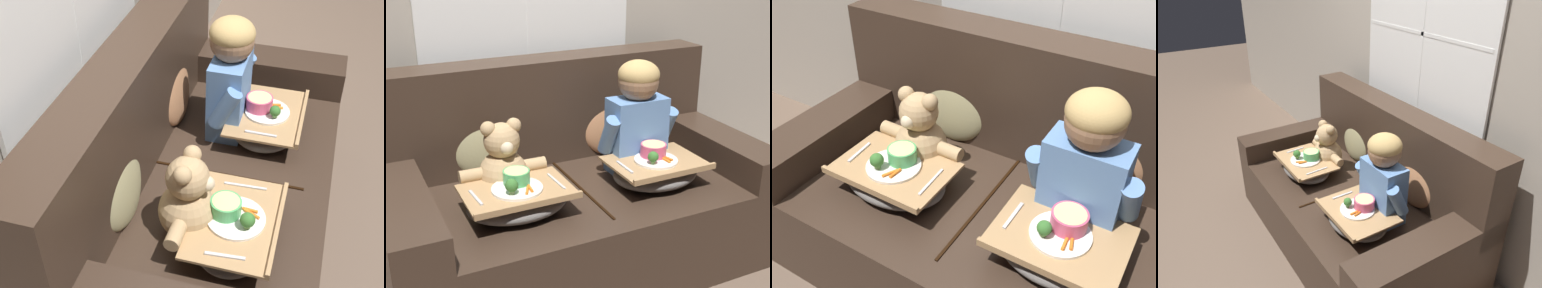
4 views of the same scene
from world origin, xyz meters
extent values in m
plane|color=brown|center=(0.00, 0.00, 0.00)|extent=(14.00, 14.00, 0.00)
cube|color=#38281E|center=(0.00, 0.00, 0.22)|extent=(1.87, 1.00, 0.43)
cube|color=#38281E|center=(0.00, 0.39, 0.71)|extent=(1.87, 0.22, 0.55)
cube|color=#38281E|center=(-0.82, 0.00, 0.51)|extent=(0.22, 1.00, 0.16)
cube|color=#38281E|center=(0.82, 0.00, 0.51)|extent=(0.22, 1.00, 0.16)
cube|color=black|center=(0.00, -0.02, 0.44)|extent=(0.01, 0.74, 0.01)
ellipsoid|color=#B2754C|center=(0.36, 0.31, 0.61)|extent=(0.38, 0.18, 0.39)
ellipsoid|color=tan|center=(-0.36, 0.31, 0.61)|extent=(0.37, 0.18, 0.38)
cube|color=#5B84BC|center=(0.36, 0.03, 0.63)|extent=(0.29, 0.16, 0.39)
sphere|color=#936B4C|center=(0.36, 0.03, 0.91)|extent=(0.20, 0.20, 0.20)
ellipsoid|color=tan|center=(0.36, 0.03, 0.94)|extent=(0.21, 0.21, 0.14)
cylinder|color=#5B84BC|center=(0.19, 0.01, 0.66)|extent=(0.08, 0.15, 0.21)
cylinder|color=#5B84BC|center=(0.52, 0.01, 0.66)|extent=(0.08, 0.15, 0.21)
sphere|color=tan|center=(-0.36, 0.03, 0.55)|extent=(0.23, 0.23, 0.23)
sphere|color=tan|center=(-0.36, 0.03, 0.71)|extent=(0.17, 0.17, 0.17)
sphere|color=tan|center=(-0.42, 0.03, 0.78)|extent=(0.07, 0.07, 0.07)
sphere|color=tan|center=(-0.30, 0.03, 0.78)|extent=(0.07, 0.07, 0.07)
sphere|color=beige|center=(-0.36, -0.05, 0.71)|extent=(0.06, 0.06, 0.06)
sphere|color=black|center=(-0.36, -0.06, 0.71)|extent=(0.02, 0.02, 0.02)
cylinder|color=tan|center=(-0.50, 0.03, 0.57)|extent=(0.12, 0.06, 0.06)
cylinder|color=tan|center=(-0.21, 0.02, 0.57)|extent=(0.12, 0.06, 0.06)
cylinder|color=tan|center=(-0.41, -0.09, 0.46)|extent=(0.06, 0.10, 0.06)
cylinder|color=tan|center=(-0.31, -0.09, 0.46)|extent=(0.06, 0.10, 0.06)
ellipsoid|color=slate|center=(0.36, -0.16, 0.49)|extent=(0.43, 0.33, 0.11)
cube|color=tan|center=(0.36, -0.16, 0.54)|extent=(0.45, 0.35, 0.01)
cube|color=tan|center=(0.36, -0.33, 0.56)|extent=(0.45, 0.02, 0.02)
cylinder|color=white|center=(0.36, -0.16, 0.56)|extent=(0.21, 0.21, 0.01)
cylinder|color=#D64C70|center=(0.37, -0.12, 0.59)|extent=(0.13, 0.13, 0.06)
cylinder|color=#E5D189|center=(0.37, -0.12, 0.62)|extent=(0.11, 0.11, 0.01)
sphere|color=#38702D|center=(0.31, -0.20, 0.60)|extent=(0.05, 0.05, 0.05)
cylinder|color=#7A9E56|center=(0.31, -0.20, 0.57)|extent=(0.02, 0.02, 0.02)
cylinder|color=orange|center=(0.39, -0.19, 0.57)|extent=(0.02, 0.07, 0.01)
cylinder|color=orange|center=(0.40, -0.18, 0.57)|extent=(0.03, 0.07, 0.01)
cube|color=silver|center=(0.18, -0.16, 0.55)|extent=(0.01, 0.14, 0.01)
ellipsoid|color=slate|center=(-0.36, -0.16, 0.49)|extent=(0.45, 0.32, 0.11)
cube|color=tan|center=(-0.36, -0.16, 0.54)|extent=(0.47, 0.33, 0.01)
cube|color=tan|center=(-0.36, -0.32, 0.56)|extent=(0.47, 0.02, 0.02)
cylinder|color=white|center=(-0.36, -0.16, 0.56)|extent=(0.22, 0.22, 0.01)
cylinder|color=#4CAD60|center=(-0.34, -0.12, 0.59)|extent=(0.12, 0.12, 0.06)
cylinder|color=#E5D189|center=(-0.34, -0.12, 0.62)|extent=(0.10, 0.10, 0.01)
sphere|color=#38702D|center=(-0.40, -0.21, 0.60)|extent=(0.06, 0.06, 0.06)
cylinder|color=#7A9E56|center=(-0.40, -0.21, 0.57)|extent=(0.02, 0.02, 0.03)
cylinder|color=orange|center=(-0.33, -0.21, 0.57)|extent=(0.04, 0.07, 0.01)
cylinder|color=orange|center=(-0.31, -0.20, 0.57)|extent=(0.02, 0.06, 0.01)
cube|color=silver|center=(-0.54, -0.16, 0.55)|extent=(0.02, 0.14, 0.01)
cube|color=silver|center=(-0.17, -0.16, 0.55)|extent=(0.02, 0.17, 0.01)
camera|label=1|loc=(-1.73, -0.37, 2.03)|focal=50.00mm
camera|label=2|loc=(-1.02, -2.14, 1.59)|focal=50.00mm
camera|label=3|loc=(0.63, -1.22, 1.68)|focal=42.00mm
camera|label=4|loc=(1.88, -1.17, 1.95)|focal=35.00mm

